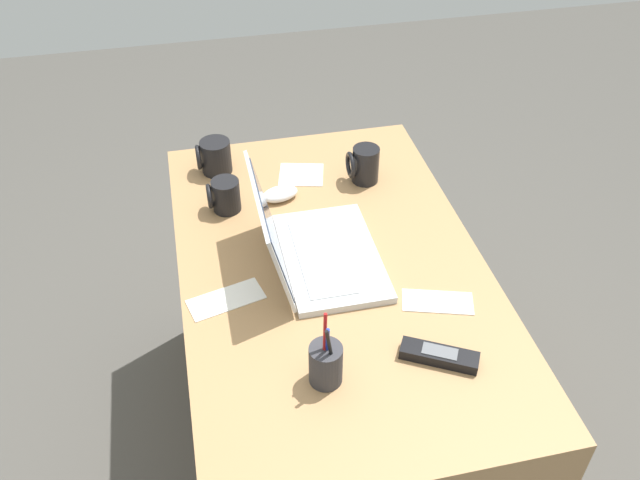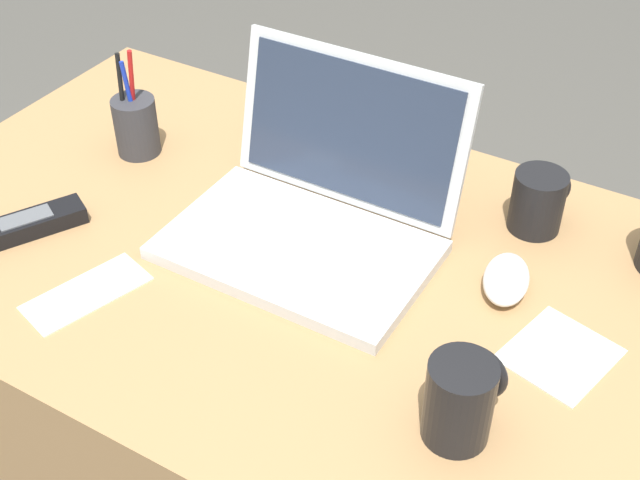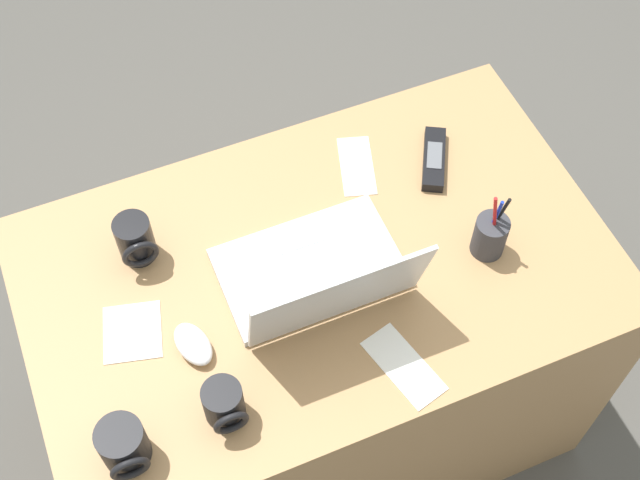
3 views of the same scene
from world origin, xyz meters
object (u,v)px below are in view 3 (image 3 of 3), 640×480
(computer_mouse, at_px, (193,344))
(coffee_mug_white, at_px, (224,405))
(coffee_mug_spare, at_px, (136,240))
(pen_holder, at_px, (490,235))
(laptop, at_px, (319,277))
(cordless_phone, at_px, (434,159))
(coffee_mug_tall, at_px, (124,446))

(computer_mouse, bearing_deg, coffee_mug_white, 81.75)
(coffee_mug_spare, distance_m, pen_holder, 0.68)
(laptop, bearing_deg, coffee_mug_spare, -35.07)
(computer_mouse, bearing_deg, coffee_mug_spare, -94.79)
(coffee_mug_spare, relative_size, pen_holder, 0.58)
(laptop, distance_m, coffee_mug_white, 0.30)
(coffee_mug_spare, height_order, cordless_phone, coffee_mug_spare)
(coffee_mug_tall, relative_size, pen_holder, 0.54)
(coffee_mug_spare, bearing_deg, laptop, 144.93)
(computer_mouse, height_order, coffee_mug_spare, coffee_mug_spare)
(coffee_mug_white, relative_size, coffee_mug_tall, 0.91)
(laptop, height_order, cordless_phone, laptop)
(laptop, xyz_separation_m, coffee_mug_white, (0.25, 0.17, -0.00))
(coffee_mug_white, xyz_separation_m, pen_holder, (-0.59, -0.13, 0.00))
(coffee_mug_white, xyz_separation_m, coffee_mug_spare, (0.05, -0.38, 0.01))
(computer_mouse, height_order, pen_holder, pen_holder)
(coffee_mug_tall, height_order, coffee_mug_spare, coffee_mug_spare)
(coffee_mug_spare, bearing_deg, coffee_mug_tall, 71.22)
(coffee_mug_tall, bearing_deg, coffee_mug_white, -177.84)
(coffee_mug_spare, bearing_deg, cordless_phone, 178.56)
(coffee_mug_tall, height_order, pen_holder, pen_holder)
(coffee_mug_spare, xyz_separation_m, pen_holder, (-0.64, 0.25, -0.00))
(laptop, bearing_deg, coffee_mug_white, 34.78)
(coffee_mug_tall, xyz_separation_m, cordless_phone, (-0.77, -0.37, -0.03))
(coffee_mug_tall, relative_size, cordless_phone, 0.60)
(computer_mouse, xyz_separation_m, coffee_mug_spare, (0.04, -0.24, 0.03))
(computer_mouse, bearing_deg, laptop, 172.90)
(laptop, relative_size, cordless_phone, 2.18)
(cordless_phone, height_order, pen_holder, pen_holder)
(computer_mouse, distance_m, coffee_mug_spare, 0.24)
(computer_mouse, xyz_separation_m, coffee_mug_tall, (0.17, 0.15, 0.03))
(computer_mouse, bearing_deg, coffee_mug_tall, 28.92)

